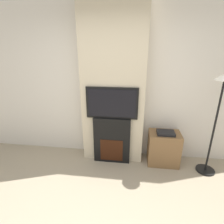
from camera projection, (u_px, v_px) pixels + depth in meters
name	position (u px, v px, depth m)	size (l,w,h in m)	color
wall_back	(114.00, 85.00, 3.11)	(6.00, 0.06, 2.70)	silver
chimney_breast	(113.00, 87.00, 2.94)	(1.07, 0.30, 2.70)	beige
fireplace	(112.00, 140.00, 3.12)	(0.64, 0.15, 0.85)	black
television	(112.00, 103.00, 2.88)	(0.86, 0.07, 0.53)	black
floor_lamp	(219.00, 105.00, 2.58)	(0.30, 0.30, 1.64)	black
media_stand	(164.00, 148.00, 3.09)	(0.53, 0.38, 0.64)	brown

